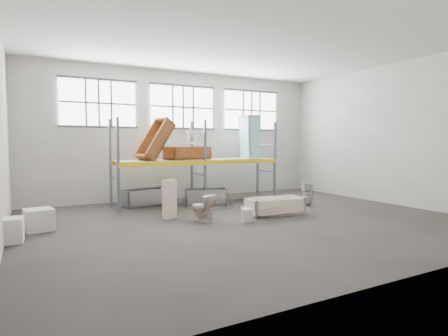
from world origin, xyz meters
TOP-DOWN VIEW (x-y plane):
  - floor at (0.00, 0.00)m, footprint 12.00×10.00m
  - ceiling at (0.00, 0.00)m, footprint 12.00×10.00m
  - wall_back at (0.00, 5.05)m, footprint 12.00×0.10m
  - wall_front at (0.00, -5.05)m, footprint 12.00×0.10m
  - wall_right at (6.05, 0.00)m, footprint 0.10×10.00m
  - window_left at (-3.20, 4.94)m, footprint 2.60×0.04m
  - window_mid at (0.00, 4.94)m, footprint 2.60×0.04m
  - window_right at (3.20, 4.94)m, footprint 2.60×0.04m
  - rack_upright_la at (-3.00, 2.90)m, footprint 0.08×0.08m
  - rack_upright_lb at (-3.00, 4.10)m, footprint 0.08×0.08m
  - rack_upright_ma at (0.00, 2.90)m, footprint 0.08×0.08m
  - rack_upright_mb at (0.00, 4.10)m, footprint 0.08×0.08m
  - rack_upright_ra at (3.00, 2.90)m, footprint 0.08×0.08m
  - rack_upright_rb at (3.00, 4.10)m, footprint 0.08×0.08m
  - rack_beam_front at (0.00, 2.90)m, footprint 6.00×0.10m
  - rack_beam_back at (0.00, 4.10)m, footprint 6.00×0.10m
  - shelf_deck at (0.00, 3.50)m, footprint 5.90×1.10m
  - wet_patch at (0.00, 2.70)m, footprint 1.80×1.80m
  - bathtub_beige at (1.15, 0.36)m, footprint 1.79×0.94m
  - cistern_spare at (1.09, 0.48)m, footprint 0.49×0.30m
  - sink_in_tub at (0.38, 0.65)m, footprint 0.61×0.61m
  - toilet_beige at (-1.17, 0.61)m, footprint 0.67×0.84m
  - cistern_tall at (-1.89, 1.32)m, footprint 0.43×0.36m
  - toilet_white at (3.12, 1.09)m, footprint 0.50×0.49m
  - steel_tub_left at (-1.88, 3.89)m, footprint 1.69×1.03m
  - steel_tub_right at (0.13, 3.12)m, footprint 1.61×1.13m
  - rust_tub_flat at (-0.36, 3.62)m, footprint 1.75×1.10m
  - rust_tub_tilted at (-1.60, 3.54)m, footprint 1.43×1.05m
  - sink_on_shelf at (-0.16, 3.40)m, footprint 0.71×0.60m
  - blue_tub_upright at (2.34, 3.73)m, footprint 0.59×0.84m
  - bucket at (-0.15, -0.13)m, footprint 0.39×0.39m
  - carton_near at (-5.95, 0.54)m, footprint 0.67×0.59m
  - carton_far at (-5.29, 1.50)m, footprint 0.74×0.74m

SIDE VIEW (x-z plane):
  - floor at x=0.00m, z-range -0.10..0.00m
  - wet_patch at x=0.00m, z-range 0.00..0.00m
  - sink_in_tub at x=0.38m, z-range 0.08..0.24m
  - bucket at x=-0.15m, z-range 0.00..0.37m
  - bathtub_beige at x=1.15m, z-range 0.00..0.51m
  - steel_tub_right at x=0.13m, z-range 0.00..0.54m
  - carton_far at x=-5.29m, z-range 0.00..0.54m
  - carton_near at x=-5.95m, z-range 0.00..0.54m
  - cistern_spare at x=1.09m, z-range 0.06..0.50m
  - steel_tub_left at x=-1.88m, z-range 0.00..0.58m
  - toilet_beige at x=-1.17m, z-range 0.00..0.75m
  - toilet_white at x=3.12m, z-range 0.00..0.84m
  - cistern_tall at x=-1.89m, z-range 0.00..1.13m
  - rack_upright_la at x=-3.00m, z-range 0.00..3.00m
  - rack_upright_lb at x=-3.00m, z-range 0.00..3.00m
  - rack_upright_ma at x=0.00m, z-range 0.00..3.00m
  - rack_upright_mb at x=0.00m, z-range 0.00..3.00m
  - rack_upright_ra at x=3.00m, z-range 0.00..3.00m
  - rack_upright_rb at x=3.00m, z-range 0.00..3.00m
  - rack_beam_front at x=0.00m, z-range 1.43..1.57m
  - rack_beam_back at x=0.00m, z-range 1.43..1.57m
  - shelf_deck at x=0.00m, z-range 1.57..1.59m
  - rust_tub_flat at x=-0.36m, z-range 1.59..2.05m
  - sink_on_shelf at x=-0.16m, z-range 1.81..2.38m
  - rust_tub_tilted at x=-1.60m, z-range 1.52..3.07m
  - blue_tub_upright at x=2.34m, z-range 1.51..3.28m
  - wall_back at x=0.00m, z-range 0.00..5.00m
  - wall_front at x=0.00m, z-range 0.00..5.00m
  - wall_right at x=6.05m, z-range 0.00..5.00m
  - window_left at x=-3.20m, z-range 2.80..4.40m
  - window_mid at x=0.00m, z-range 2.80..4.40m
  - window_right at x=3.20m, z-range 2.80..4.40m
  - ceiling at x=0.00m, z-range 5.00..5.10m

